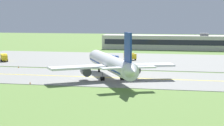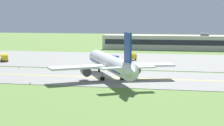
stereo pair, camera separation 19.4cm
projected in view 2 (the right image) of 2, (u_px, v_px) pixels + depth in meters
The scene contains 12 objects.
ground_plane at pixel (90, 77), 104.83m from camera, with size 500.00×500.00×0.00m, color olive.
taxiway_strip at pixel (90, 77), 104.82m from camera, with size 240.00×28.00×0.10m, color gray.
apron_pad at pixel (146, 60), 143.61m from camera, with size 140.00×52.00×0.10m, color gray.
taxiway_centreline at pixel (90, 77), 104.81m from camera, with size 220.00×0.60×0.01m, color yellow.
airplane_lead at pixel (111, 64), 100.47m from camera, with size 30.59×36.90×12.70m.
service_truck_baggage at pixel (110, 58), 137.26m from camera, with size 6.34×3.94×2.60m.
service_truck_fuel at pixel (4, 57), 141.09m from camera, with size 4.91×6.18×2.60m.
service_truck_catering at pixel (130, 56), 145.92m from camera, with size 5.38×5.94×2.60m.
service_truck_pushback at pixel (113, 61), 128.05m from camera, with size 6.29×4.48×2.60m.
terminal_building at pixel (175, 42), 189.83m from camera, with size 69.64×10.07×8.05m.
traffic_cone_near_edge at pixel (30, 83), 94.08m from camera, with size 0.44×0.44×0.60m, color orange.
traffic_cone_mid_edge at pixel (19, 67), 123.30m from camera, with size 0.44×0.44×0.60m, color orange.
Camera 2 is at (26.86, -100.24, 16.33)m, focal length 63.08 mm.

